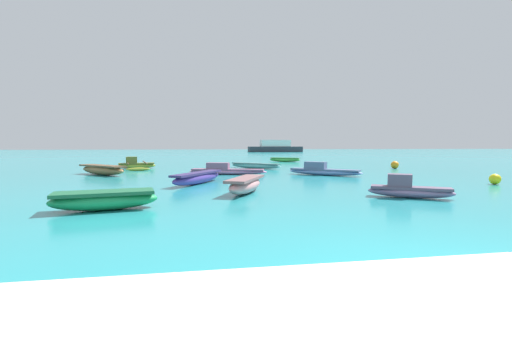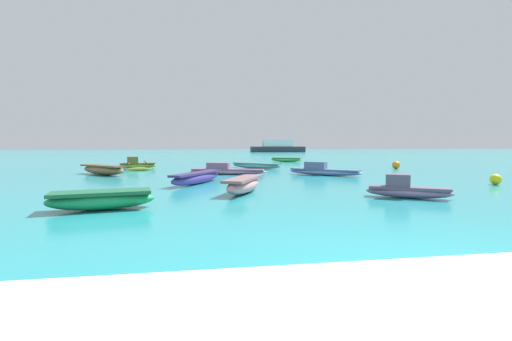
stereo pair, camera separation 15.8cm
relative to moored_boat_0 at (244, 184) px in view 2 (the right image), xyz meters
name	(u,v)px [view 2 (the right image)]	position (x,y,z in m)	size (l,w,h in m)	color
ground_plane	(500,304)	(1.48, -7.82, -0.27)	(240.00, 240.00, 0.00)	teal
moored_boat_0	(244,184)	(0.00, 0.00, 0.00)	(1.66, 2.60, 0.48)	#D1888B
moored_boat_1	(226,170)	(-0.06, 6.87, -0.06)	(4.02, 1.73, 0.60)	pink
moored_boat_2	(197,177)	(-1.47, 2.78, -0.02)	(2.13, 3.24, 0.45)	#4A348F
moored_boat_3	(102,199)	(-3.58, -2.24, -0.03)	(2.46, 1.24, 0.44)	#1B8F50
moored_boat_4	(407,190)	(4.44, -1.72, -0.03)	(2.24, 1.65, 0.67)	gray
moored_boat_5	(256,165)	(2.16, 11.05, -0.07)	(3.04, 2.98, 0.35)	#72B8B8
moored_boat_6	(286,159)	(6.22, 19.26, -0.06)	(2.73, 1.80, 0.38)	#53C551
moored_boat_7	(137,165)	(-5.38, 12.17, -0.01)	(2.42, 4.57, 0.76)	#9E9F33
moored_boat_8	(323,171)	(4.67, 5.65, -0.04)	(3.26, 2.83, 0.66)	#7E96D9
moored_boat_9	(103,169)	(-6.20, 7.66, 0.00)	(2.96, 2.97, 0.49)	olive
mooring_buoy_0	(496,179)	(9.69, 0.73, -0.07)	(0.40, 0.40, 0.40)	yellow
mooring_buoy_2	(396,165)	(10.88, 9.40, -0.03)	(0.49, 0.49, 0.49)	orange
distant_ferry	(278,147)	(15.30, 63.08, 0.80)	(11.88, 2.61, 2.61)	#2D333D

